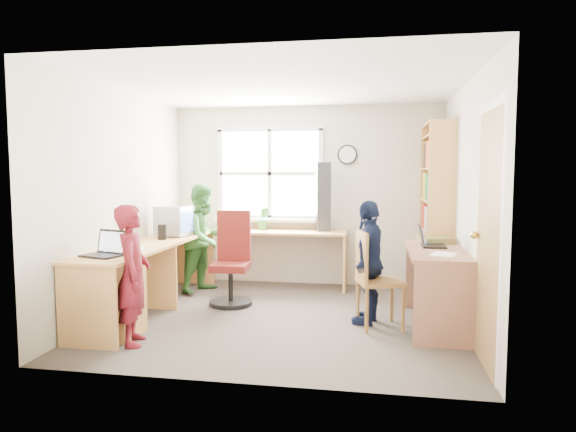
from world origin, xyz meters
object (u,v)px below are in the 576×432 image
object	(u,v)px
wooden_chair	(373,276)
person_green	(205,238)
swivel_chair	(232,264)
potted_plant	(263,219)
crt_monitor	(174,221)
right_desk	(439,271)
laptop_right	(429,241)
laptop_left	(106,250)
bookshelf	(436,215)
cd_tower	(323,197)
l_desk	(154,276)
person_red	(133,275)
person_navy	(369,262)

from	to	relation	value
wooden_chair	person_green	world-z (taller)	person_green
swivel_chair	wooden_chair	world-z (taller)	swivel_chair
potted_plant	crt_monitor	bearing A→B (deg)	-138.36
right_desk	person_green	distance (m)	2.96
potted_plant	laptop_right	bearing A→B (deg)	-33.33
crt_monitor	laptop_left	world-z (taller)	crt_monitor
bookshelf	crt_monitor	world-z (taller)	bookshelf
swivel_chair	bookshelf	bearing A→B (deg)	13.50
cd_tower	person_green	bearing A→B (deg)	-176.31
l_desk	potted_plant	size ratio (longest dim) A/B	9.82
right_desk	person_red	distance (m)	2.90
crt_monitor	potted_plant	size ratio (longest dim) A/B	1.35
person_red	right_desk	bearing A→B (deg)	-89.73
laptop_left	cd_tower	world-z (taller)	cd_tower
crt_monitor	person_red	size ratio (longest dim) A/B	0.33
laptop_right	potted_plant	world-z (taller)	potted_plant
l_desk	person_green	xyz separation A→B (m)	(0.10, 1.29, 0.23)
laptop_left	person_green	xyz separation A→B (m)	(0.32, 1.84, -0.12)
bookshelf	person_navy	world-z (taller)	bookshelf
l_desk	right_desk	size ratio (longest dim) A/B	2.21
wooden_chair	crt_monitor	xyz separation A→B (m)	(-2.39, 0.84, 0.42)
bookshelf	wooden_chair	xyz separation A→B (m)	(-0.73, -1.37, -0.48)
person_navy	right_desk	bearing A→B (deg)	101.48
l_desk	person_green	world-z (taller)	person_green
person_green	person_navy	size ratio (longest dim) A/B	1.10
crt_monitor	laptop_right	world-z (taller)	crt_monitor
swivel_chair	person_green	bearing A→B (deg)	131.20
bookshelf	person_red	world-z (taller)	bookshelf
cd_tower	swivel_chair	bearing A→B (deg)	-148.02
l_desk	laptop_left	xyz separation A→B (m)	(-0.22, -0.55, 0.35)
l_desk	potted_plant	distance (m)	1.98
l_desk	bookshelf	size ratio (longest dim) A/B	1.40
person_red	crt_monitor	bearing A→B (deg)	-9.26
person_green	l_desk	bearing A→B (deg)	-162.39
laptop_left	laptop_right	world-z (taller)	laptop_right
potted_plant	person_green	xyz separation A→B (m)	(-0.66, -0.48, -0.22)
l_desk	cd_tower	xyz separation A→B (m)	(1.56, 1.78, 0.74)
bookshelf	person_green	world-z (taller)	bookshelf
person_red	bookshelf	bearing A→B (deg)	-71.53
bookshelf	swivel_chair	world-z (taller)	bookshelf
bookshelf	potted_plant	world-z (taller)	bookshelf
swivel_chair	wooden_chair	size ratio (longest dim) A/B	1.12
person_red	laptop_right	bearing A→B (deg)	-85.47
l_desk	swivel_chair	size ratio (longest dim) A/B	2.76
potted_plant	person_navy	bearing A→B (deg)	-46.66
wooden_chair	swivel_chair	bearing A→B (deg)	141.85
laptop_left	person_red	world-z (taller)	person_red
cd_tower	person_red	distance (m)	2.95
cd_tower	potted_plant	bearing A→B (deg)	166.07
l_desk	swivel_chair	world-z (taller)	swivel_chair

